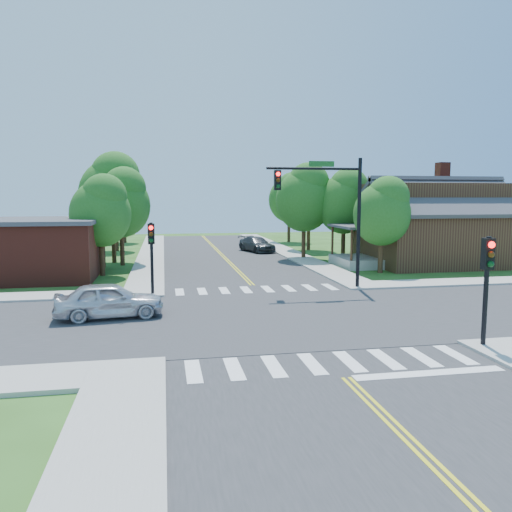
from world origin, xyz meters
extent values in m
plane|color=#2A4B17|center=(0.00, 0.00, 0.00)|extent=(100.00, 100.00, 0.00)
cube|color=#2D2D30|center=(0.00, 0.00, 0.02)|extent=(10.00, 90.00, 0.04)
cube|color=#2D2D30|center=(0.00, 0.00, 0.03)|extent=(90.00, 10.00, 0.04)
cube|color=#2D2D30|center=(0.00, 0.00, 0.00)|extent=(10.20, 10.20, 0.06)
cube|color=#9E9B93|center=(6.10, 25.00, 0.07)|extent=(2.20, 40.00, 0.14)
cube|color=#9E9B93|center=(-6.10, 25.00, 0.07)|extent=(2.20, 40.00, 0.14)
cube|color=white|center=(-4.20, 6.20, 0.05)|extent=(0.45, 2.00, 0.01)
cube|color=white|center=(-3.00, 6.20, 0.05)|extent=(0.45, 2.00, 0.01)
cube|color=white|center=(-1.80, 6.20, 0.05)|extent=(0.45, 2.00, 0.01)
cube|color=white|center=(-0.60, 6.20, 0.05)|extent=(0.45, 2.00, 0.01)
cube|color=white|center=(0.60, 6.20, 0.05)|extent=(0.45, 2.00, 0.01)
cube|color=white|center=(1.80, 6.20, 0.05)|extent=(0.45, 2.00, 0.01)
cube|color=white|center=(3.00, 6.20, 0.05)|extent=(0.45, 2.00, 0.01)
cube|color=white|center=(4.20, 6.20, 0.05)|extent=(0.45, 2.00, 0.01)
cube|color=white|center=(-4.20, -6.20, 0.05)|extent=(0.45, 2.00, 0.01)
cube|color=white|center=(-3.00, -6.20, 0.05)|extent=(0.45, 2.00, 0.01)
cube|color=white|center=(-1.80, -6.20, 0.05)|extent=(0.45, 2.00, 0.01)
cube|color=white|center=(-0.60, -6.20, 0.05)|extent=(0.45, 2.00, 0.01)
cube|color=white|center=(0.60, -6.20, 0.05)|extent=(0.45, 2.00, 0.01)
cube|color=white|center=(1.80, -6.20, 0.05)|extent=(0.45, 2.00, 0.01)
cube|color=white|center=(3.00, -6.20, 0.05)|extent=(0.45, 2.00, 0.01)
cube|color=white|center=(4.20, -6.20, 0.05)|extent=(0.45, 2.00, 0.01)
cube|color=yellow|center=(-0.10, 26.25, 0.05)|extent=(0.10, 37.50, 0.01)
cube|color=yellow|center=(0.10, 26.25, 0.05)|extent=(0.10, 37.50, 0.01)
cube|color=white|center=(2.50, -7.60, 0.00)|extent=(4.60, 0.45, 0.09)
cylinder|color=black|center=(5.60, 5.60, 3.60)|extent=(0.20, 0.20, 7.20)
cylinder|color=black|center=(3.00, 5.60, 6.60)|extent=(5.20, 0.14, 0.14)
cube|color=#19591E|center=(3.40, 5.55, 6.85)|extent=(1.40, 0.04, 0.30)
cube|color=black|center=(1.00, 5.60, 5.98)|extent=(0.34, 0.28, 1.05)
sphere|color=#FF0C0C|center=(1.00, 5.43, 6.29)|extent=(0.22, 0.22, 0.22)
sphere|color=#3F2605|center=(1.00, 5.43, 5.97)|extent=(0.22, 0.22, 0.22)
sphere|color=#05330F|center=(1.00, 5.43, 5.65)|extent=(0.22, 0.22, 0.22)
cylinder|color=black|center=(5.60, -5.60, 1.90)|extent=(0.16, 0.16, 3.80)
cube|color=black|center=(5.60, -5.60, 3.23)|extent=(0.34, 0.28, 1.05)
sphere|color=#FF0C0C|center=(5.60, -5.77, 3.54)|extent=(0.22, 0.22, 0.22)
sphere|color=#3F2605|center=(5.60, -5.77, 3.22)|extent=(0.22, 0.22, 0.22)
sphere|color=#05330F|center=(5.60, -5.77, 2.90)|extent=(0.22, 0.22, 0.22)
cylinder|color=black|center=(-5.60, 5.60, 1.90)|extent=(0.16, 0.16, 3.80)
cube|color=black|center=(-5.60, 5.60, 3.23)|extent=(0.34, 0.28, 1.05)
sphere|color=#FF0C0C|center=(-5.60, 5.43, 3.54)|extent=(0.22, 0.22, 0.22)
sphere|color=#3F2605|center=(-5.60, 5.43, 3.22)|extent=(0.22, 0.22, 0.22)
sphere|color=#05330F|center=(-5.60, 5.43, 2.90)|extent=(0.22, 0.22, 0.22)
cube|color=#361B12|center=(15.20, 14.20, 2.00)|extent=(10.00, 8.00, 4.00)
cube|color=#9E9B93|center=(8.90, 14.20, 0.35)|extent=(2.60, 4.50, 0.70)
cylinder|color=#361B12|center=(7.80, 12.20, 1.60)|extent=(0.18, 0.18, 2.50)
cylinder|color=#361B12|center=(7.80, 16.20, 1.60)|extent=(0.18, 0.18, 2.50)
cube|color=#38383D|center=(8.90, 14.20, 2.95)|extent=(2.80, 4.80, 0.18)
cube|color=maroon|center=(17.70, 17.70, 3.55)|extent=(0.90, 0.90, 7.11)
cube|color=maroon|center=(-14.20, 13.20, 1.75)|extent=(10.00, 8.00, 3.50)
cube|color=#38383D|center=(-14.20, 13.20, 3.60)|extent=(10.40, 8.40, 0.25)
cylinder|color=#382314|center=(9.35, 10.85, 1.21)|extent=(0.34, 0.34, 2.42)
ellipsoid|color=#255C1B|center=(9.35, 10.85, 3.94)|extent=(3.81, 3.62, 4.20)
sphere|color=#255C1B|center=(9.65, 10.65, 5.09)|extent=(2.80, 2.80, 2.80)
cylinder|color=#382314|center=(9.37, 18.07, 1.38)|extent=(0.34, 0.34, 2.76)
ellipsoid|color=#255C1B|center=(9.37, 18.07, 4.51)|extent=(4.36, 4.15, 4.80)
sphere|color=#255C1B|center=(9.67, 17.87, 5.82)|extent=(3.20, 3.20, 3.20)
cylinder|color=#382314|center=(8.72, 25.75, 1.45)|extent=(0.34, 0.34, 2.90)
ellipsoid|color=#255C1B|center=(8.72, 25.75, 4.74)|extent=(4.58, 4.35, 5.04)
sphere|color=#255C1B|center=(9.02, 25.55, 6.11)|extent=(3.36, 3.36, 3.36)
cylinder|color=#382314|center=(8.99, 34.50, 1.46)|extent=(0.34, 0.34, 2.93)
ellipsoid|color=#255C1B|center=(8.99, 34.50, 4.77)|extent=(4.62, 4.39, 5.08)
sphere|color=#255C1B|center=(9.29, 34.30, 6.16)|extent=(3.39, 3.39, 3.39)
cylinder|color=#382314|center=(-8.95, 13.08, 1.23)|extent=(0.34, 0.34, 2.45)
ellipsoid|color=#255C1B|center=(-8.95, 13.08, 4.00)|extent=(3.87, 3.68, 4.26)
sphere|color=#255C1B|center=(-8.65, 12.88, 5.17)|extent=(2.84, 2.84, 2.84)
cylinder|color=#382314|center=(-8.81, 19.56, 1.59)|extent=(0.34, 0.34, 3.18)
ellipsoid|color=#255C1B|center=(-8.81, 19.56, 5.20)|extent=(5.03, 4.78, 5.53)
sphere|color=#255C1B|center=(-8.51, 19.36, 6.70)|extent=(3.69, 3.69, 3.69)
cylinder|color=#382314|center=(-9.36, 28.40, 1.35)|extent=(0.34, 0.34, 2.71)
ellipsoid|color=#255C1B|center=(-9.36, 28.40, 4.42)|extent=(4.28, 4.06, 4.71)
sphere|color=#255C1B|center=(-9.06, 28.20, 5.70)|extent=(3.14, 3.14, 3.14)
cylinder|color=#382314|center=(-9.26, 36.94, 1.21)|extent=(0.34, 0.34, 2.41)
ellipsoid|color=#255C1B|center=(-9.26, 36.94, 3.93)|extent=(3.81, 3.62, 4.19)
sphere|color=#255C1B|center=(-8.96, 36.74, 5.08)|extent=(2.79, 2.79, 2.79)
cylinder|color=#382314|center=(6.38, 19.28, 1.47)|extent=(0.34, 0.34, 2.94)
ellipsoid|color=#255C1B|center=(6.38, 19.28, 4.80)|extent=(4.64, 4.41, 5.11)
sphere|color=#255C1B|center=(6.68, 19.08, 6.19)|extent=(3.40, 3.40, 3.40)
cylinder|color=#382314|center=(-8.06, 17.91, 1.36)|extent=(0.34, 0.34, 2.73)
ellipsoid|color=#255C1B|center=(-8.06, 17.91, 4.45)|extent=(4.31, 4.09, 4.74)
sphere|color=#255C1B|center=(-7.76, 17.71, 5.74)|extent=(3.16, 3.16, 3.16)
imported|color=silver|center=(-7.27, 1.01, 0.76)|extent=(2.77, 4.84, 1.51)
imported|color=#2F3134|center=(3.50, 24.93, 0.68)|extent=(4.69, 5.84, 1.37)
camera|label=1|loc=(-4.96, -20.34, 5.10)|focal=35.00mm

